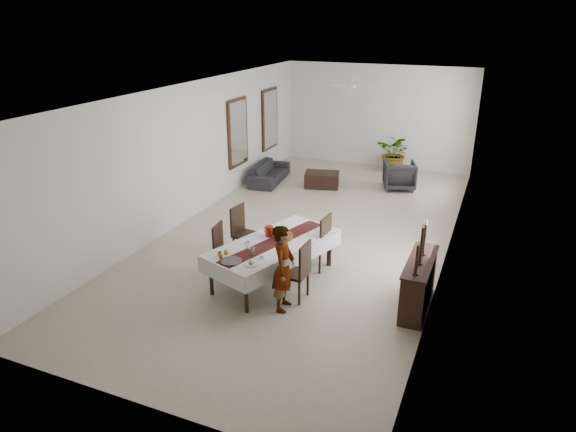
{
  "coord_description": "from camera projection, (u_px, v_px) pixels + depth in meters",
  "views": [
    {
      "loc": [
        3.69,
        -10.07,
        4.65
      ],
      "look_at": [
        0.17,
        -1.7,
        1.05
      ],
      "focal_mm": 32.0,
      "sensor_mm": 36.0,
      "label": 1
    }
  ],
  "objects": [
    {
      "name": "table_runner",
      "position": [
        274.0,
        242.0,
        9.35
      ],
      "size": [
        1.13,
        2.48,
        0.0
      ],
      "primitive_type": "cube",
      "rotation": [
        0.0,
        0.0,
        -0.33
      ],
      "color": "#561B18",
      "rests_on": "tablecloth_top"
    },
    {
      "name": "chair_right_far_seat",
      "position": [
        315.0,
        245.0,
        9.9
      ],
      "size": [
        0.51,
        0.51,
        0.05
      ],
      "primitive_type": "cube",
      "rotation": [
        0.0,
        0.0,
        1.48
      ],
      "color": "black",
      "rests_on": "chair_right_far_leg_fl"
    },
    {
      "name": "tablecloth_top",
      "position": [
        274.0,
        242.0,
        9.35
      ],
      "size": [
        1.94,
        2.82,
        0.01
      ],
      "primitive_type": "cube",
      "rotation": [
        0.0,
        0.0,
        -0.33
      ],
      "color": "silver",
      "rests_on": "dining_table_top"
    },
    {
      "name": "sideboard_top",
      "position": [
        421.0,
        261.0,
        8.4
      ],
      "size": [
        0.41,
        1.47,
        0.03
      ],
      "primitive_type": "cube",
      "color": "black",
      "rests_on": "sideboard_body"
    },
    {
      "name": "table_leg_br",
      "position": [
        330.0,
        249.0,
        10.02
      ],
      "size": [
        0.09,
        0.09,
        0.7
      ],
      "primitive_type": "cylinder",
      "rotation": [
        0.0,
        0.0,
        -0.33
      ],
      "color": "black",
      "rests_on": "floor"
    },
    {
      "name": "wine_glass_near",
      "position": [
        253.0,
        251.0,
        8.79
      ],
      "size": [
        0.07,
        0.07,
        0.17
      ],
      "primitive_type": "cylinder",
      "color": "silver",
      "rests_on": "tablecloth_top"
    },
    {
      "name": "bread_near_right",
      "position": [
        251.0,
        263.0,
        8.51
      ],
      "size": [
        0.09,
        0.09,
        0.09
      ],
      "primitive_type": "sphere",
      "color": "tan",
      "rests_on": "plate_near_right"
    },
    {
      "name": "coffee_table",
      "position": [
        322.0,
        180.0,
        14.66
      ],
      "size": [
        1.09,
        0.86,
        0.43
      ],
      "primitive_type": "cube",
      "rotation": [
        0.0,
        0.0,
        0.25
      ],
      "color": "black",
      "rests_on": "floor"
    },
    {
      "name": "plate_near_left",
      "position": [
        232.0,
        250.0,
        9.01
      ],
      "size": [
        0.24,
        0.24,
        0.01
      ],
      "primitive_type": "cylinder",
      "color": "white",
      "rests_on": "tablecloth_top"
    },
    {
      "name": "saucer_left",
      "position": [
        248.0,
        243.0,
        9.29
      ],
      "size": [
        0.15,
        0.15,
        0.01
      ],
      "primitive_type": "cylinder",
      "color": "silver",
      "rests_on": "tablecloth_top"
    },
    {
      "name": "teacup_left",
      "position": [
        248.0,
        242.0,
        9.28
      ],
      "size": [
        0.09,
        0.09,
        0.06
      ],
      "primitive_type": "cylinder",
      "color": "white",
      "rests_on": "saucer_left"
    },
    {
      "name": "candlestick_near_shaft",
      "position": [
        417.0,
        259.0,
        7.85
      ],
      "size": [
        0.05,
        0.05,
        0.47
      ],
      "primitive_type": "cylinder",
      "color": "black",
      "rests_on": "candlestick_near_base"
    },
    {
      "name": "fan_blade_e",
      "position": [
        366.0,
        87.0,
        13.05
      ],
      "size": [
        0.55,
        0.1,
        0.01
      ],
      "primitive_type": "cube",
      "color": "silver",
      "rests_on": "fan_hub"
    },
    {
      "name": "mirror_glass_near",
      "position": [
        239.0,
        133.0,
        14.02
      ],
      "size": [
        0.01,
        0.9,
        1.7
      ],
      "primitive_type": "cube",
      "color": "silver",
      "rests_on": "mirror_frame_near"
    },
    {
      "name": "pitcher_handle",
      "position": [
        266.0,
        230.0,
        9.62
      ],
      "size": [
        0.12,
        0.06,
        0.12
      ],
      "primitive_type": "torus",
      "rotation": [
        1.57,
        0.0,
        -0.33
      ],
      "color": "maroon",
      "rests_on": "red_pitcher"
    },
    {
      "name": "mirror_frame_near",
      "position": [
        238.0,
        133.0,
        14.03
      ],
      "size": [
        0.06,
        1.05,
        1.85
      ],
      "primitive_type": "cube",
      "color": "black",
      "rests_on": "wall_left"
    },
    {
      "name": "chair_left_near_leg_br",
      "position": [
        234.0,
        270.0,
        9.5
      ],
      "size": [
        0.05,
        0.05,
        0.43
      ],
      "primitive_type": "cylinder",
      "rotation": [
        0.0,
        0.0,
        0.13
      ],
      "color": "black",
      "rests_on": "floor"
    },
    {
      "name": "chair_right_far_back",
      "position": [
        326.0,
        231.0,
        9.69
      ],
      "size": [
        0.08,
        0.47,
        0.6
      ],
      "primitive_type": "cube",
      "rotation": [
        0.0,
        0.0,
        1.48
      ],
      "color": "black",
      "rests_on": "chair_right_far_seat"
    },
    {
      "name": "chair_right_far_leg_br",
      "position": [
        310.0,
        251.0,
        10.23
      ],
      "size": [
        0.05,
        0.05,
        0.46
      ],
      "primitive_type": "cylinder",
      "rotation": [
        0.0,
        0.0,
        -0.09
      ],
      "color": "black",
      "rests_on": "floor"
    },
    {
      "name": "mirror_glass_far",
      "position": [
        271.0,
        119.0,
        15.82
      ],
      "size": [
        0.01,
        0.9,
        1.7
      ],
      "primitive_type": "cube",
      "color": "silver",
      "rests_on": "mirror_frame_far"
    },
    {
      "name": "chair_left_near_leg_fl",
      "position": [
        224.0,
        260.0,
        9.9
      ],
      "size": [
        0.05,
        0.05,
        0.43
      ],
      "primitive_type": "cylinder",
      "rotation": [
        0.0,
        0.0,
        0.13
      ],
      "color": "black",
      "rests_on": "floor"
    },
    {
      "name": "candlestick_mid_shaft",
      "position": [
        421.0,
        245.0,
        8.15
      ],
      "size": [
        0.05,
        0.05,
        0.61
      ],
      "primitive_type": "cylinder",
      "color": "black",
      "rests_on": "candlestick_mid_base"
    },
    {
      "name": "wine_glass_far",
      "position": [
        277.0,
        238.0,
        9.32
      ],
      "size": [
        0.07,
        0.07,
        0.17
      ],
      "primitive_type": "cylinder",
      "color": "white",
      "rests_on": "tablecloth_top"
    },
    {
      "name": "armchair",
      "position": [
        399.0,
        175.0,
        14.44
      ],
      "size": [
        1.08,
        1.09,
        0.79
      ],
      "primitive_type": "imported",
      "rotation": [
        0.0,
        0.0,
        3.48
      ],
      "color": "#2A282D",
      "rests_on": "floor"
    },
    {
      "name": "woman",
      "position": [
        284.0,
        268.0,
        8.42
      ],
      "size": [
        0.42,
        0.59,
        1.5
      ],
      "primitive_type": "imported",
      "rotation": [
        0.0,
        0.0,
        1.69
      ],
      "color": "gray",
      "rests_on": "floor"
    },
    {
      "name": "potted_plant",
      "position": [
        395.0,
        153.0,
        15.93
      ],
      "size": [
        1.27,
        1.16,
        1.19
      ],
      "primitive_type": "imported",
      "rotation": [
        0.0,
        0.0,
        -0.25
      ],
      "color": "#2E5221",
      "rests_on": "floor"
    },
    {
      "name": "chair_right_far_leg_fl",
      "position": [
        320.0,
        263.0,
        9.75
      ],
      "size": [
        0.05,
        0.05,
        0.46
      ],
      "primitive_type": "cylinder",
      "rotation": [
        0.0,
        0.0,
        -0.09
      ],
      "color": "black",
      "rests_on": "floor"
    },
    {
      "name": "chair_right_near_leg_bl",
      "position": [
        280.0,
        289.0,
        8.84
      ],
      "size": [
        0.05,
        0.05,
        0.45
      ],
      "primitive_type": "cylinder",
      "rotation": [
        0.0,
        0.0,
        -0.04
      ],
      "color": "black",
      "rests_on": "floor"
    },
    {
      "name": "fan_blade_s",
      "position": [
        349.0,
        88.0,
        12.87
      ],
      "size": [
        0.1,
        0.55,
        0.01
      ],
      "primitive_type": "cube",
      "color": "silver",
      "rests_on": "fan_hub"
    },
    {
      "name": "fruit_basket",
      "position": [
        285.0,
        236.0,
        9.47
      ],
      "size": [
        0.3,
        0.3,
        0.1
      ],
      "primitive_type": "cylinder",
      "color": "brown",
      "rests_on": "tablecloth_top"
    },
    {
      "name": "red_pitcher",
      "position": [
        269.0,
        231.0,
        9.57
      ],
      "size": [
        0.19,
        0.19,
        0.2
      ],
      "primitive_type": "cylinder",
      "rotation": [
        0.0,
        0.0,
        -0.33
      ],
      "color": "maroon",
      "rests_on": "tablecloth_top"
    },
    {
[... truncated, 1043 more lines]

